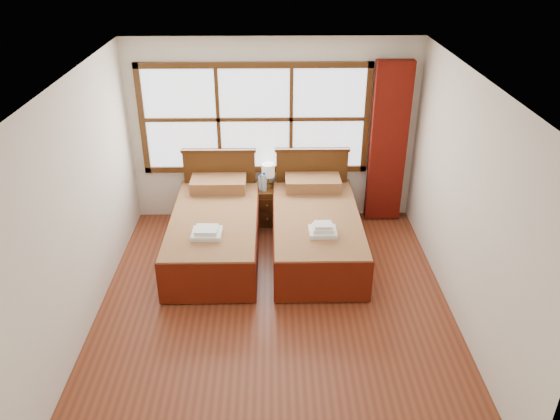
{
  "coord_description": "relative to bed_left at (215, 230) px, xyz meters",
  "views": [
    {
      "loc": [
        -0.02,
        -4.99,
        3.9
      ],
      "look_at": [
        0.07,
        0.7,
        0.88
      ],
      "focal_mm": 35.0,
      "sensor_mm": 36.0,
      "label": 1
    }
  ],
  "objects": [
    {
      "name": "bottle_far",
      "position": [
        0.64,
        0.74,
        0.34
      ],
      "size": [
        0.07,
        0.07,
        0.28
      ],
      "color": "#AAC6DB",
      "rests_on": "nightstand"
    },
    {
      "name": "towels_left",
      "position": [
        -0.04,
        -0.57,
        0.29
      ],
      "size": [
        0.36,
        0.32,
        0.1
      ],
      "rotation": [
        0.0,
        0.0,
        -0.02
      ],
      "color": "white",
      "rests_on": "bed_left"
    },
    {
      "name": "wall_back",
      "position": [
        0.77,
        1.05,
        0.97
      ],
      "size": [
        4.0,
        0.0,
        4.0
      ],
      "primitive_type": "plane",
      "rotation": [
        1.57,
        0.0,
        0.0
      ],
      "color": "silver",
      "rests_on": "floor"
    },
    {
      "name": "wall_right",
      "position": [
        2.77,
        -1.2,
        0.97
      ],
      "size": [
        0.0,
        4.5,
        4.5
      ],
      "primitive_type": "plane",
      "rotation": [
        1.57,
        0.0,
        -1.57
      ],
      "color": "silver",
      "rests_on": "floor"
    },
    {
      "name": "window",
      "position": [
        0.52,
        1.02,
        1.17
      ],
      "size": [
        3.16,
        0.06,
        1.56
      ],
      "color": "white",
      "rests_on": "wall_back"
    },
    {
      "name": "curtain",
      "position": [
        2.37,
        0.91,
        0.84
      ],
      "size": [
        0.5,
        0.16,
        2.3
      ],
      "primitive_type": "cube",
      "color": "#64120A",
      "rests_on": "wall_back"
    },
    {
      "name": "bottle_near",
      "position": [
        0.58,
        0.78,
        0.31
      ],
      "size": [
        0.06,
        0.06,
        0.22
      ],
      "color": "#AAC6DB",
      "rests_on": "nightstand"
    },
    {
      "name": "nightstand",
      "position": [
        0.68,
        0.8,
        -0.06
      ],
      "size": [
        0.41,
        0.4,
        0.54
      ],
      "color": "#49280F",
      "rests_on": "floor"
    },
    {
      "name": "bed_right",
      "position": [
        1.32,
        -0.0,
        0.0
      ],
      "size": [
        1.12,
        2.17,
        1.09
      ],
      "color": "#3F200D",
      "rests_on": "floor"
    },
    {
      "name": "ceiling",
      "position": [
        0.77,
        -1.2,
        2.27
      ],
      "size": [
        4.5,
        4.5,
        0.0
      ],
      "primitive_type": "plane",
      "rotation": [
        3.14,
        0.0,
        0.0
      ],
      "color": "white",
      "rests_on": "wall_back"
    },
    {
      "name": "bed_left",
      "position": [
        0.0,
        0.0,
        0.0
      ],
      "size": [
        1.12,
        2.16,
        1.09
      ],
      "color": "#3F200D",
      "rests_on": "floor"
    },
    {
      "name": "towels_right",
      "position": [
        1.35,
        -0.54,
        0.31
      ],
      "size": [
        0.33,
        0.29,
        0.14
      ],
      "rotation": [
        0.0,
        0.0,
        0.02
      ],
      "color": "white",
      "rests_on": "bed_right"
    },
    {
      "name": "wall_left",
      "position": [
        -1.23,
        -1.2,
        0.97
      ],
      "size": [
        0.0,
        4.5,
        4.5
      ],
      "primitive_type": "plane",
      "rotation": [
        1.57,
        0.0,
        1.57
      ],
      "color": "silver",
      "rests_on": "floor"
    },
    {
      "name": "floor",
      "position": [
        0.77,
        -1.2,
        -0.33
      ],
      "size": [
        4.5,
        4.5,
        0.0
      ],
      "primitive_type": "plane",
      "color": "brown",
      "rests_on": "ground"
    },
    {
      "name": "lamp",
      "position": [
        0.69,
        0.86,
        0.46
      ],
      "size": [
        0.18,
        0.18,
        0.35
      ],
      "color": "#B8923B",
      "rests_on": "nightstand"
    }
  ]
}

